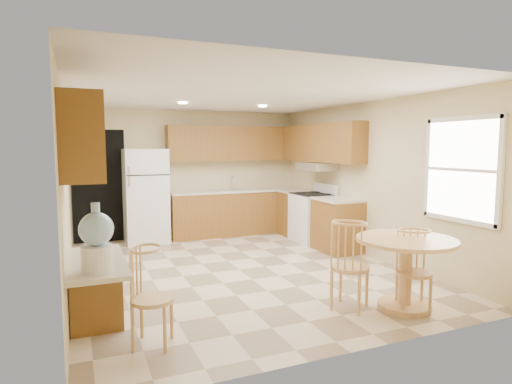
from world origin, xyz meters
name	(u,v)px	position (x,y,z in m)	size (l,w,h in m)	color
floor	(239,270)	(0.00, 0.00, 0.00)	(5.50, 5.50, 0.00)	beige
ceiling	(238,95)	(0.00, 0.00, 2.50)	(4.50, 5.50, 0.02)	white
wall_back	(191,173)	(0.00, 2.75, 1.25)	(4.50, 0.02, 2.50)	beige
wall_front	(354,210)	(0.00, -2.75, 1.25)	(4.50, 0.02, 2.50)	beige
wall_left	(66,190)	(-2.25, 0.00, 1.25)	(0.02, 5.50, 2.50)	beige
wall_right	(368,180)	(2.25, 0.00, 1.25)	(0.02, 5.50, 2.50)	beige
doorway	(99,186)	(-1.75, 2.73, 1.05)	(0.90, 0.02, 2.10)	black
base_cab_back	(237,213)	(0.88, 2.45, 0.43)	(2.75, 0.60, 0.87)	brown
counter_back	(237,191)	(0.88, 2.45, 0.89)	(2.75, 0.63, 0.04)	beige
base_cab_right_a	(297,214)	(1.95, 1.85, 0.43)	(0.60, 0.59, 0.87)	brown
counter_right_a	(297,191)	(1.95, 1.85, 0.89)	(0.63, 0.59, 0.04)	beige
base_cab_right_b	(337,226)	(1.95, 0.40, 0.43)	(0.60, 0.80, 0.87)	brown
counter_right_b	(338,200)	(1.95, 0.40, 0.89)	(0.63, 0.80, 0.04)	beige
upper_cab_back	(234,144)	(0.88, 2.58, 1.85)	(2.75, 0.33, 0.70)	brown
upper_cab_right	(320,143)	(2.08, 1.21, 1.85)	(0.33, 2.42, 0.70)	brown
upper_cab_left	(80,139)	(-2.08, -1.60, 1.85)	(0.33, 1.40, 0.70)	brown
sink	(235,190)	(0.85, 2.45, 0.91)	(0.78, 0.44, 0.01)	silver
range_hood	(317,166)	(2.00, 1.18, 1.42)	(0.50, 0.76, 0.14)	silver
desk_pedestal	(96,292)	(-2.00, -1.32, 0.36)	(0.48, 0.42, 0.72)	brown
desk_top	(96,263)	(-2.00, -1.70, 0.75)	(0.50, 1.20, 0.04)	beige
window	(462,170)	(2.23, -1.85, 1.50)	(0.06, 1.12, 1.30)	white
can_light_a	(183,103)	(-0.50, 1.20, 2.48)	(0.14, 0.14, 0.02)	white
can_light_b	(262,106)	(0.90, 1.20, 2.48)	(0.14, 0.14, 0.02)	white
refrigerator	(146,196)	(-0.95, 2.40, 0.87)	(0.77, 0.75, 1.74)	white
stove	(313,217)	(1.92, 1.18, 0.47)	(0.65, 0.76, 1.09)	white
dining_table	(405,263)	(1.15, -2.12, 0.52)	(1.07, 1.07, 0.79)	#E2AF71
chair_table_a	(355,258)	(0.60, -1.97, 0.59)	(0.43, 0.54, 0.96)	#E2AF71
chair_table_b	(420,264)	(1.20, -2.28, 0.53)	(0.39, 0.44, 0.88)	#E2AF71
chair_desk	(153,289)	(-1.55, -2.01, 0.54)	(0.39, 0.50, 0.89)	#E2AF71
water_crock	(97,241)	(-2.00, -2.07, 1.03)	(0.27, 0.27, 0.56)	white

